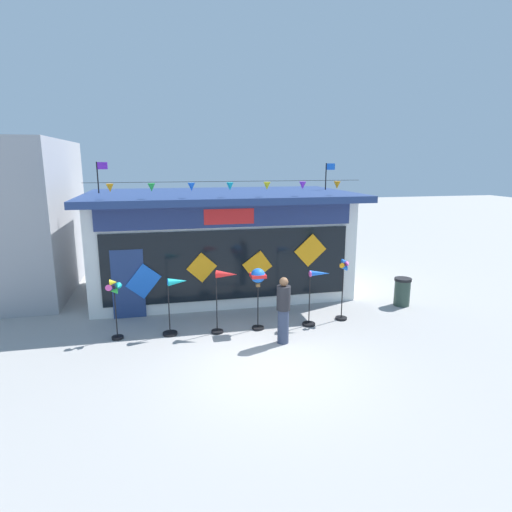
% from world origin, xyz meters
% --- Properties ---
extents(ground_plane, '(80.00, 80.00, 0.00)m').
position_xyz_m(ground_plane, '(0.00, 0.00, 0.00)').
color(ground_plane, '#9E9B99').
extents(kite_shop_building, '(8.49, 5.10, 4.39)m').
position_xyz_m(kite_shop_building, '(-0.26, 5.87, 1.73)').
color(kite_shop_building, silver).
rests_on(kite_shop_building, ground_plane).
extents(wind_spinner_far_left, '(0.38, 0.30, 1.58)m').
position_xyz_m(wind_spinner_far_left, '(-3.40, 2.22, 1.06)').
color(wind_spinner_far_left, black).
rests_on(wind_spinner_far_left, ground_plane).
extents(wind_spinner_left, '(0.68, 0.38, 1.52)m').
position_xyz_m(wind_spinner_left, '(-1.93, 2.23, 1.00)').
color(wind_spinner_left, black).
rests_on(wind_spinner_left, ground_plane).
extents(wind_spinner_center_left, '(0.71, 0.35, 1.68)m').
position_xyz_m(wind_spinner_center_left, '(-0.67, 2.09, 1.24)').
color(wind_spinner_center_left, black).
rests_on(wind_spinner_center_left, ground_plane).
extents(wind_spinner_center_right, '(0.39, 0.39, 1.68)m').
position_xyz_m(wind_spinner_center_right, '(0.23, 2.10, 1.35)').
color(wind_spinner_center_right, black).
rests_on(wind_spinner_center_right, ground_plane).
extents(wind_spinner_right, '(0.74, 0.36, 1.54)m').
position_xyz_m(wind_spinner_right, '(1.82, 2.07, 0.97)').
color(wind_spinner_right, black).
rests_on(wind_spinner_right, ground_plane).
extents(wind_spinner_far_right, '(0.34, 0.33, 1.78)m').
position_xyz_m(wind_spinner_far_right, '(2.71, 2.27, 1.07)').
color(wind_spinner_far_right, black).
rests_on(wind_spinner_far_right, ground_plane).
extents(person_near_camera, '(0.34, 0.34, 1.68)m').
position_xyz_m(person_near_camera, '(0.64, 1.11, 0.86)').
color(person_near_camera, '#333D56').
rests_on(person_near_camera, ground_plane).
extents(trash_bin, '(0.52, 0.52, 0.88)m').
position_xyz_m(trash_bin, '(5.04, 3.02, 0.44)').
color(trash_bin, '#2D4238').
rests_on(trash_bin, ground_plane).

